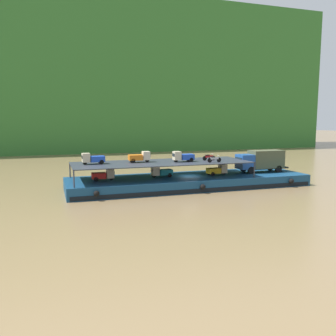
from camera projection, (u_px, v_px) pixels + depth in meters
name	position (u px, v px, depth m)	size (l,w,h in m)	color
ground_plane	(189.00, 187.00, 47.76)	(400.00, 400.00, 0.00)	olive
hillside_far_bank	(108.00, 68.00, 106.51)	(128.78, 31.28, 42.98)	#33702D
cargo_barge	(189.00, 182.00, 47.64)	(31.97, 9.02, 1.50)	navy
covered_lorry	(261.00, 160.00, 50.85)	(7.86, 2.31, 3.10)	#1E4C99
cargo_rack	(162.00, 163.00, 46.10)	(22.77, 7.70, 2.00)	#2D333D
mini_truck_lower_stern	(103.00, 175.00, 43.98)	(2.75, 1.22, 1.38)	red
mini_truck_lower_aft	(161.00, 172.00, 46.58)	(2.77, 1.25, 1.38)	teal
mini_truck_lower_mid	(217.00, 170.00, 48.21)	(2.79, 1.28, 1.38)	gold
mini_truck_upper_stern	(93.00, 159.00, 43.91)	(2.79, 1.30, 1.38)	#1E47B7
mini_truck_upper_mid	(140.00, 157.00, 45.85)	(2.76, 1.23, 1.38)	orange
mini_truck_upper_fore	(183.00, 156.00, 46.40)	(2.77, 1.26, 1.38)	#1E47B7
motorcycle_upper_port	(214.00, 159.00, 45.83)	(1.90, 0.55, 0.87)	black
motorcycle_upper_centre	(209.00, 157.00, 48.10)	(1.90, 0.55, 0.87)	black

